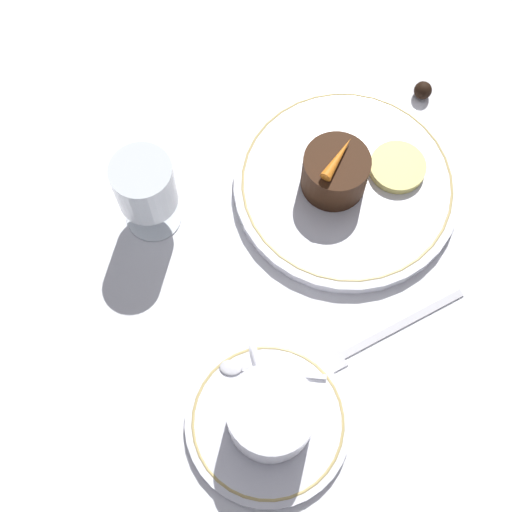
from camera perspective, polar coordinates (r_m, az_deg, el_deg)
ground_plane at (r=0.79m, az=3.62°, el=5.27°), size 3.00×3.00×0.00m
dinner_plate at (r=0.78m, az=7.24°, el=5.66°), size 0.25×0.25×0.01m
saucer at (r=0.70m, az=0.96°, el=-13.12°), size 0.16×0.16×0.01m
coffee_cup at (r=0.66m, az=1.19°, el=-12.52°), size 0.11×0.08×0.07m
spoon at (r=0.70m, az=0.33°, el=-9.16°), size 0.05×0.10×0.00m
wine_glass at (r=0.72m, az=-8.83°, el=5.38°), size 0.06×0.06×0.11m
fork at (r=0.73m, az=8.59°, el=-6.99°), size 0.06×0.19×0.01m
dessert_cake at (r=0.76m, az=6.34°, el=6.68°), size 0.07×0.07×0.05m
carrot_garnish at (r=0.73m, az=6.59°, el=7.83°), size 0.04×0.05×0.01m
pineapple_slice at (r=0.79m, az=11.25°, el=6.99°), size 0.06×0.06×0.01m
chocolate_truffle at (r=0.86m, az=13.21°, el=12.78°), size 0.02×0.02×0.02m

